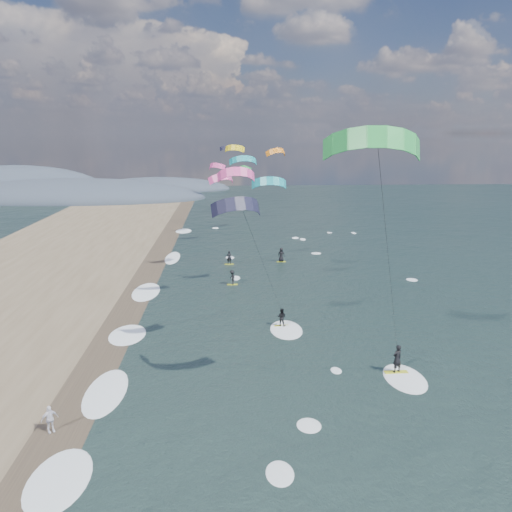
{
  "coord_description": "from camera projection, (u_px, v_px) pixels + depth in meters",
  "views": [
    {
      "loc": [
        -3.05,
        -22.2,
        15.44
      ],
      "look_at": [
        -1.0,
        12.0,
        7.0
      ],
      "focal_mm": 35.0,
      "sensor_mm": 36.0,
      "label": 1
    }
  ],
  "objects": [
    {
      "name": "kitesurfer_near_b",
      "position": [
        257.0,
        251.0,
        35.14
      ],
      "size": [
        6.86,
        8.46,
        12.18
      ],
      "color": "gold",
      "rests_on": "ground"
    },
    {
      "name": "shoreline_surf",
      "position": [
        129.0,
        336.0,
        39.05
      ],
      "size": [
        2.4,
        79.4,
        0.11
      ],
      "color": "white",
      "rests_on": "ground"
    },
    {
      "name": "beach_walker",
      "position": [
        50.0,
        419.0,
        26.33
      ],
      "size": [
        0.94,
        0.82,
        1.52
      ],
      "primitive_type": "imported",
      "rotation": [
        0.0,
        0.0,
        0.62
      ],
      "color": "silver",
      "rests_on": "ground"
    },
    {
      "name": "coastal_hills",
      "position": [
        62.0,
        196.0,
        127.32
      ],
      "size": [
        80.0,
        41.0,
        15.0
      ],
      "color": "#3D4756",
      "rests_on": "ground"
    },
    {
      "name": "bg_kite_field",
      "position": [
        242.0,
        159.0,
        75.54
      ],
      "size": [
        13.52,
        74.34,
        6.21
      ],
      "color": "yellow",
      "rests_on": "ground"
    },
    {
      "name": "far_kitesurfers",
      "position": [
        252.0,
        264.0,
        57.25
      ],
      "size": [
        7.53,
        10.22,
        1.77
      ],
      "color": "gold",
      "rests_on": "ground"
    },
    {
      "name": "kitesurfer_near_a",
      "position": [
        383.0,
        191.0,
        24.98
      ],
      "size": [
        8.05,
        8.65,
        16.22
      ],
      "color": "gold",
      "rests_on": "ground"
    },
    {
      "name": "ground",
      "position": [
        290.0,
        445.0,
        25.38
      ],
      "size": [
        260.0,
        260.0,
        0.0
      ],
      "primitive_type": "plane",
      "color": "black",
      "rests_on": "ground"
    },
    {
      "name": "wet_sand_strip",
      "position": [
        99.0,
        364.0,
        34.38
      ],
      "size": [
        3.0,
        240.0,
        0.0
      ],
      "primitive_type": "cube",
      "color": "#382D23",
      "rests_on": "ground"
    }
  ]
}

